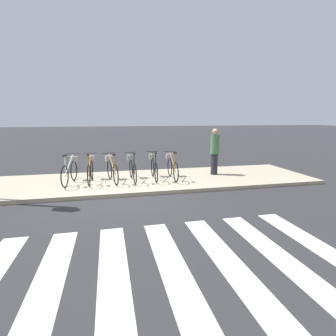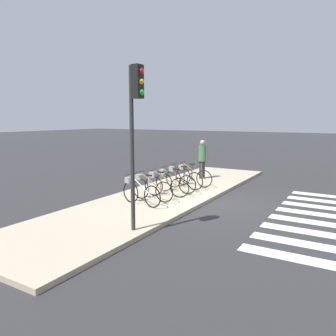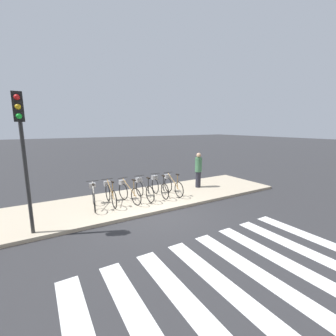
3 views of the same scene
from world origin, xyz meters
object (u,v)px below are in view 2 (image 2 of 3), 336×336
at_px(parked_bicycle_1, 150,187).
at_px(parked_bicycle_5, 191,175).
at_px(parked_bicycle_2, 164,184).
at_px(parked_bicycle_4, 182,177).
at_px(traffic_light, 135,115).
at_px(parked_bicycle_0, 139,191).
at_px(parked_bicycle_3, 173,181).
at_px(pedestrian, 202,158).

bearing_deg(parked_bicycle_1, parked_bicycle_5, -2.81).
relative_size(parked_bicycle_1, parked_bicycle_2, 1.02).
bearing_deg(parked_bicycle_5, parked_bicycle_4, 171.95).
bearing_deg(parked_bicycle_5, traffic_light, -167.02).
relative_size(parked_bicycle_2, parked_bicycle_5, 0.98).
xyz_separation_m(parked_bicycle_0, parked_bicycle_1, (0.64, 0.02, 0.00)).
bearing_deg(parked_bicycle_5, parked_bicycle_2, 179.53).
xyz_separation_m(parked_bicycle_1, parked_bicycle_3, (1.40, -0.09, 0.00)).
height_order(parked_bicycle_0, parked_bicycle_3, same).
bearing_deg(parked_bicycle_1, traffic_light, -152.29).
relative_size(parked_bicycle_0, pedestrian, 0.93).
bearing_deg(parked_bicycle_2, parked_bicycle_3, 2.13).
distance_m(parked_bicycle_2, pedestrian, 3.88).
xyz_separation_m(parked_bicycle_1, parked_bicycle_4, (2.16, -0.05, 0.00)).
bearing_deg(traffic_light, parked_bicycle_5, 12.98).
bearing_deg(parked_bicycle_4, parked_bicycle_0, 179.50).
relative_size(parked_bicycle_0, traffic_light, 0.42).
xyz_separation_m(parked_bicycle_2, traffic_light, (-3.36, -1.28, 2.34)).
relative_size(parked_bicycle_2, pedestrian, 0.93).
height_order(parked_bicycle_5, pedestrian, pedestrian).
relative_size(parked_bicycle_1, parked_bicycle_5, 1.00).
height_order(parked_bicycle_3, pedestrian, pedestrian).
relative_size(parked_bicycle_2, parked_bicycle_3, 0.99).
height_order(parked_bicycle_0, traffic_light, traffic_light).
relative_size(parked_bicycle_4, pedestrian, 0.94).
height_order(parked_bicycle_2, pedestrian, pedestrian).
xyz_separation_m(parked_bicycle_1, pedestrian, (4.54, 0.19, 0.48)).
xyz_separation_m(parked_bicycle_1, traffic_light, (-2.66, -1.40, 2.34)).
bearing_deg(parked_bicycle_5, pedestrian, 10.72).
bearing_deg(parked_bicycle_0, traffic_light, -145.71).
height_order(parked_bicycle_0, parked_bicycle_4, same).
height_order(parked_bicycle_0, pedestrian, pedestrian).
relative_size(parked_bicycle_5, pedestrian, 0.94).
distance_m(parked_bicycle_4, pedestrian, 2.44).
bearing_deg(parked_bicycle_0, parked_bicycle_1, 1.99).
bearing_deg(pedestrian, traffic_light, -167.57).
xyz_separation_m(parked_bicycle_4, parked_bicycle_5, (0.64, -0.09, 0.00)).
relative_size(pedestrian, traffic_light, 0.45).
bearing_deg(parked_bicycle_0, parked_bicycle_4, -0.50).
height_order(parked_bicycle_3, parked_bicycle_4, same).
relative_size(parked_bicycle_3, traffic_light, 0.42).
bearing_deg(parked_bicycle_0, parked_bicycle_5, -1.91).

